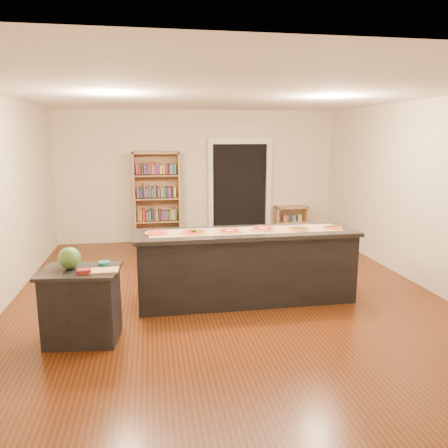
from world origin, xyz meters
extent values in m
cube|color=beige|center=(0.00, 0.00, 1.40)|extent=(6.00, 7.00, 2.80)
cube|color=#4C230D|center=(0.00, 0.00, 0.00)|extent=(6.00, 7.00, 0.01)
cube|color=white|center=(0.00, 0.00, 2.80)|extent=(6.00, 7.00, 0.01)
cube|color=black|center=(0.90, 3.48, 1.05)|extent=(1.20, 0.02, 2.10)
cube|color=silver|center=(0.25, 3.44, 1.05)|extent=(0.10, 0.08, 2.10)
cube|color=silver|center=(1.55, 3.44, 1.05)|extent=(0.10, 0.08, 2.10)
cube|color=silver|center=(0.90, 3.44, 2.15)|extent=(1.40, 0.08, 0.12)
cube|color=black|center=(0.23, -0.29, 0.47)|extent=(2.93, 0.73, 0.94)
cube|color=black|center=(0.23, -0.29, 0.97)|extent=(3.01, 0.82, 0.05)
cube|color=black|center=(-1.83, -1.18, 0.40)|extent=(0.77, 0.54, 0.79)
cube|color=black|center=(-1.83, -1.18, 0.81)|extent=(0.84, 0.61, 0.04)
cube|color=tan|center=(-0.91, 3.28, 0.97)|extent=(0.97, 0.34, 1.94)
cube|color=tan|center=(2.04, 3.30, 0.36)|extent=(0.72, 0.31, 0.72)
cylinder|color=#508AB4|center=(-0.34, 3.13, 0.16)|extent=(0.21, 0.21, 0.31)
cube|color=#A37954|center=(0.23, -0.28, 1.00)|extent=(2.62, 0.48, 0.00)
sphere|color=#144214|center=(-1.94, -1.12, 0.95)|extent=(0.24, 0.24, 0.24)
cube|color=tan|center=(-1.55, -1.29, 0.84)|extent=(0.30, 0.20, 0.02)
cube|color=maroon|center=(-1.76, -1.34, 0.85)|extent=(0.14, 0.10, 0.05)
cylinder|color=#195966|center=(-1.58, -1.09, 0.85)|extent=(0.14, 0.14, 0.05)
cylinder|color=#B68346|center=(-0.97, -0.27, 1.01)|extent=(0.31, 0.31, 0.02)
cylinder|color=#A5190C|center=(-0.97, -0.27, 1.01)|extent=(0.25, 0.25, 0.00)
cylinder|color=#B68346|center=(-0.49, -0.31, 1.01)|extent=(0.34, 0.34, 0.02)
cylinder|color=#A5190C|center=(-0.49, -0.31, 1.01)|extent=(0.28, 0.28, 0.00)
cylinder|color=#B68346|center=(-0.01, -0.31, 1.01)|extent=(0.34, 0.34, 0.02)
cylinder|color=#A5190C|center=(-0.01, -0.31, 1.01)|extent=(0.28, 0.28, 0.00)
cylinder|color=#B68346|center=(0.47, -0.25, 1.01)|extent=(0.35, 0.35, 0.02)
cylinder|color=#A5190C|center=(0.47, -0.25, 1.01)|extent=(0.28, 0.28, 0.00)
cylinder|color=#B68346|center=(0.95, -0.33, 1.01)|extent=(0.32, 0.32, 0.02)
cylinder|color=#A5190C|center=(0.95, -0.33, 1.01)|extent=(0.26, 0.26, 0.00)
cylinder|color=#B68346|center=(1.43, -0.32, 1.01)|extent=(0.28, 0.28, 0.02)
cylinder|color=#A5190C|center=(1.43, -0.32, 1.01)|extent=(0.23, 0.23, 0.00)
camera|label=1|loc=(-1.04, -5.93, 2.25)|focal=35.00mm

